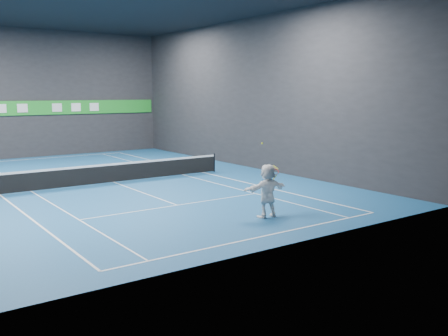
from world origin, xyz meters
TOP-DOWN VIEW (x-y plane):
  - ground at (0.00, 0.00)m, footprint 26.00×26.00m
  - ceiling at (0.00, 0.00)m, footprint 26.00×26.00m
  - wall_back at (0.00, 13.00)m, footprint 18.00×0.10m
  - wall_front at (0.00, -13.00)m, footprint 18.00×0.10m
  - wall_right at (9.00, 0.00)m, footprint 0.10×26.00m
  - baseline_near at (0.00, -11.89)m, footprint 10.98×0.08m
  - baseline_far at (0.00, 11.89)m, footprint 10.98×0.08m
  - sideline_doubles_left at (-5.49, 0.00)m, footprint 0.08×23.78m
  - sideline_doubles_right at (5.49, 0.00)m, footprint 0.08×23.78m
  - sideline_singles_left at (-4.11, 0.00)m, footprint 0.06×23.78m
  - sideline_singles_right at (4.11, 0.00)m, footprint 0.06×23.78m
  - service_line_near at (0.00, -6.40)m, footprint 8.23×0.06m
  - service_line_far at (0.00, 6.40)m, footprint 8.23×0.06m
  - center_service_line at (0.00, 0.00)m, footprint 0.06×12.80m
  - player at (1.73, -10.03)m, footprint 1.88×0.70m
  - tennis_ball at (1.48, -9.99)m, footprint 0.07×0.07m
  - tennis_net at (0.00, 0.00)m, footprint 12.50×0.10m
  - sponsor_banner at (0.00, 12.93)m, footprint 17.64×0.11m
  - tennis_racket at (2.11, -9.98)m, footprint 0.42×0.37m

SIDE VIEW (x-z plane):
  - ground at x=0.00m, z-range 0.00..0.00m
  - baseline_near at x=0.00m, z-range 0.00..0.01m
  - baseline_far at x=0.00m, z-range 0.00..0.01m
  - sideline_doubles_left at x=-5.49m, z-range 0.00..0.01m
  - sideline_doubles_right at x=5.49m, z-range 0.00..0.01m
  - sideline_singles_left at x=-4.11m, z-range 0.00..0.01m
  - sideline_singles_right at x=4.11m, z-range 0.00..0.01m
  - service_line_near at x=0.00m, z-range 0.00..0.01m
  - service_line_far at x=0.00m, z-range 0.00..0.01m
  - center_service_line at x=0.00m, z-range 0.00..0.01m
  - tennis_net at x=0.00m, z-range 0.00..1.07m
  - player at x=1.73m, z-range 0.00..1.99m
  - tennis_racket at x=2.11m, z-range 1.36..1.95m
  - tennis_ball at x=1.48m, z-range 2.72..2.79m
  - sponsor_banner at x=0.00m, z-range 3.00..4.00m
  - wall_back at x=0.00m, z-range 0.00..9.00m
  - wall_front at x=0.00m, z-range 0.00..9.00m
  - wall_right at x=9.00m, z-range 0.00..9.00m
  - ceiling at x=0.00m, z-range 9.00..9.00m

